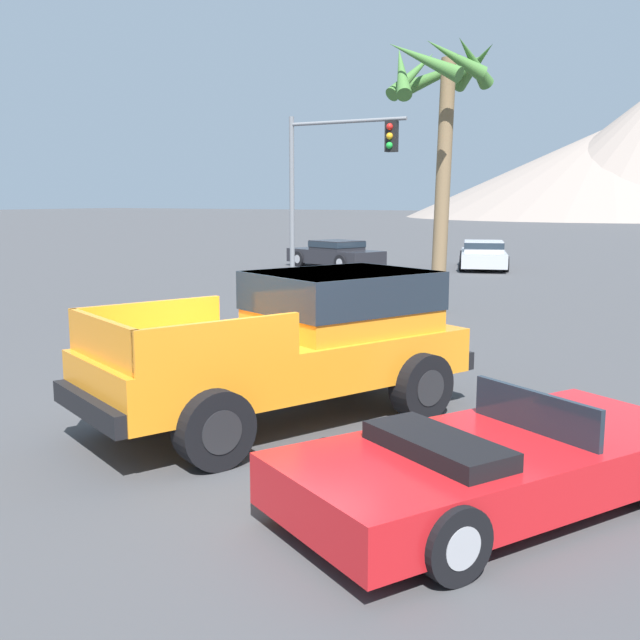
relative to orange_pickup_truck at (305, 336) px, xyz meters
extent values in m
plane|color=#424244|center=(-0.24, -0.80, -1.06)|extent=(320.00, 320.00, 0.00)
cube|color=orange|center=(-0.15, -0.34, -0.28)|extent=(3.70, 5.26, 0.59)
cube|color=orange|center=(0.24, 0.56, 0.41)|extent=(2.46, 2.68, 0.79)
cube|color=#1E2833|center=(0.24, 0.56, 0.56)|extent=(2.51, 2.73, 0.51)
cube|color=orange|center=(-1.53, -1.24, 0.26)|extent=(0.86, 1.83, 0.48)
cube|color=orange|center=(0.13, -1.96, 0.26)|extent=(0.86, 1.83, 0.48)
cube|color=orange|center=(-1.08, -2.46, 0.26)|extent=(1.70, 0.80, 0.48)
cube|color=black|center=(0.85, 1.95, -0.45)|extent=(1.76, 0.89, 0.24)
cube|color=black|center=(-1.15, -2.64, -0.45)|extent=(1.76, 0.89, 0.24)
cylinder|color=black|center=(-0.44, 1.45, -0.63)|extent=(0.65, 0.92, 0.86)
cylinder|color=#232326|center=(-0.44, 1.45, -0.63)|extent=(0.51, 0.57, 0.47)
cylinder|color=black|center=(1.36, 0.66, -0.63)|extent=(0.65, 0.92, 0.86)
cylinder|color=#232326|center=(1.36, 0.66, -0.63)|extent=(0.51, 0.57, 0.47)
cylinder|color=black|center=(-1.66, -1.34, -0.63)|extent=(0.65, 0.92, 0.86)
cylinder|color=#232326|center=(-1.66, -1.34, -0.63)|extent=(0.51, 0.57, 0.47)
cylinder|color=black|center=(0.14, -2.13, -0.63)|extent=(0.65, 0.92, 0.86)
cylinder|color=#232326|center=(0.14, -2.13, -0.63)|extent=(0.51, 0.57, 0.47)
cube|color=red|center=(3.02, -1.62, -0.66)|extent=(3.60, 4.56, 0.46)
cube|color=#1E2833|center=(3.25, -1.21, -0.23)|extent=(1.36, 0.78, 0.39)
cube|color=black|center=(2.67, -2.27, -0.35)|extent=(1.54, 1.21, 0.16)
cylinder|color=black|center=(2.90, -0.06, -0.76)|extent=(0.49, 0.64, 0.61)
cylinder|color=#9E9EA3|center=(2.90, -0.06, -0.76)|extent=(0.37, 0.41, 0.34)
cylinder|color=black|center=(1.64, -2.35, -0.76)|extent=(0.49, 0.64, 0.61)
cylinder|color=#9E9EA3|center=(1.64, -2.35, -0.76)|extent=(0.37, 0.41, 0.34)
cylinder|color=black|center=(3.15, -3.18, -0.76)|extent=(0.49, 0.64, 0.61)
cylinder|color=#9E9EA3|center=(3.15, -3.18, -0.76)|extent=(0.37, 0.41, 0.34)
cube|color=#B7BABF|center=(-4.32, 21.65, -0.62)|extent=(3.10, 4.91, 0.54)
cube|color=#B7BABF|center=(-4.35, 21.75, -0.15)|extent=(2.06, 2.31, 0.41)
cube|color=#1E2833|center=(-4.35, 21.75, -0.10)|extent=(2.11, 2.36, 0.24)
cylinder|color=black|center=(-3.08, 20.56, -0.75)|extent=(0.41, 0.66, 0.62)
cylinder|color=#9E9EA3|center=(-3.08, 20.56, -0.75)|extent=(0.33, 0.40, 0.34)
cylinder|color=black|center=(-4.66, 20.03, -0.75)|extent=(0.41, 0.66, 0.62)
cylinder|color=#9E9EA3|center=(-4.66, 20.03, -0.75)|extent=(0.33, 0.40, 0.34)
cylinder|color=black|center=(-3.98, 23.26, -0.75)|extent=(0.41, 0.66, 0.62)
cylinder|color=#9E9EA3|center=(-3.98, 23.26, -0.75)|extent=(0.33, 0.40, 0.34)
cylinder|color=black|center=(-5.56, 22.73, -0.75)|extent=(0.41, 0.66, 0.62)
cylinder|color=#9E9EA3|center=(-5.56, 22.73, -0.75)|extent=(0.33, 0.40, 0.34)
cube|color=#232328|center=(-9.81, 19.09, -0.61)|extent=(4.54, 3.07, 0.56)
cube|color=#232328|center=(-9.71, 19.06, -0.13)|extent=(2.18, 2.07, 0.38)
cube|color=#1E2833|center=(-9.71, 19.06, -0.09)|extent=(2.23, 2.11, 0.23)
cylinder|color=black|center=(-11.31, 18.71, -0.74)|extent=(0.68, 0.42, 0.64)
cylinder|color=#9E9EA3|center=(-11.31, 18.71, -0.74)|extent=(0.41, 0.34, 0.35)
cylinder|color=black|center=(-10.75, 20.33, -0.74)|extent=(0.68, 0.42, 0.64)
cylinder|color=#9E9EA3|center=(-10.75, 20.33, -0.74)|extent=(0.41, 0.34, 0.35)
cylinder|color=black|center=(-8.86, 17.85, -0.74)|extent=(0.68, 0.42, 0.64)
cylinder|color=#9E9EA3|center=(-8.86, 17.85, -0.74)|extent=(0.41, 0.34, 0.35)
cylinder|color=black|center=(-8.30, 19.47, -0.74)|extent=(0.68, 0.42, 0.64)
cylinder|color=#9E9EA3|center=(-8.30, 19.47, -0.74)|extent=(0.41, 0.34, 0.35)
cylinder|color=slate|center=(-7.93, 12.64, 1.63)|extent=(0.16, 0.16, 5.39)
cylinder|color=slate|center=(-5.96, 12.64, 4.08)|extent=(3.95, 0.11, 0.11)
cube|color=black|center=(-4.46, 12.64, 3.58)|extent=(0.34, 0.26, 0.90)
sphere|color=red|center=(-4.46, 12.49, 3.85)|extent=(0.20, 0.20, 0.20)
sphere|color=orange|center=(-4.46, 12.49, 3.58)|extent=(0.20, 0.20, 0.20)
sphere|color=green|center=(-4.46, 12.49, 3.31)|extent=(0.20, 0.20, 0.20)
cylinder|color=brown|center=(-1.62, 9.35, 2.01)|extent=(0.36, 0.76, 6.16)
cone|color=#427533|center=(-0.84, 9.01, 4.86)|extent=(0.63, 1.58, 1.13)
cone|color=#427533|center=(-1.05, 9.78, 4.89)|extent=(1.50, 1.40, 1.03)
cone|color=#427533|center=(-1.84, 10.16, 4.89)|extent=(2.10, 0.80, 1.05)
cone|color=#427533|center=(-2.49, 9.46, 4.77)|extent=(0.90, 1.72, 1.41)
cone|color=#427533|center=(-2.46, 8.68, 4.73)|extent=(1.14, 1.66, 1.55)
cone|color=#427533|center=(-1.72, 8.18, 4.86)|extent=(1.95, 0.56, 1.18)
cone|color=#427533|center=(-1.12, 8.58, 4.90)|extent=(1.38, 1.26, 1.00)
cone|color=gray|center=(-13.67, 113.03, 5.67)|extent=(60.04, 60.04, 13.46)
camera|label=1|loc=(4.84, -8.20, 1.76)|focal=42.00mm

